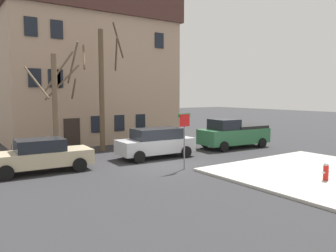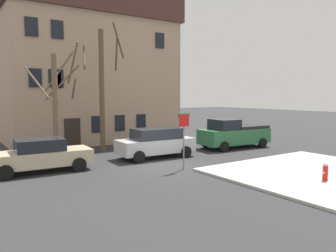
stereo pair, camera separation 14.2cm
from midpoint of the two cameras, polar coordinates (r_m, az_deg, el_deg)
The scene contains 11 objects.
ground_plane at distance 17.77m, azimuth -0.28°, elevation -6.73°, with size 120.00×120.00×0.00m, color #2D2D30.
sidewalk_slab at distance 17.29m, azimuth 24.75°, elevation -7.37°, with size 8.85×7.93×0.12m, color #B7B5AD.
building_main at distance 28.71m, azimuth -13.44°, elevation 9.77°, with size 13.50×8.68×11.80m.
tree_bare_near at distance 20.83m, azimuth -18.33°, elevation 4.31°, with size 3.14×3.13×6.77m.
tree_bare_mid at distance 22.32m, azimuth -10.97°, elevation 6.66°, with size 3.15×3.14×8.12m.
car_beige_sedan at distance 17.25m, azimuth -20.80°, elevation -4.71°, with size 4.87×2.24×1.61m.
car_silver_wagon at distance 19.76m, azimuth -1.87°, elevation -2.82°, with size 4.65×2.24×1.75m.
pickup_truck_green at distance 23.85m, azimuth 11.35°, elevation -1.31°, with size 5.21×2.56×2.04m.
fire_hydrant at distance 15.68m, azimuth 25.55°, elevation -7.00°, with size 0.42×0.22×0.76m.
street_sign_pole at distance 16.54m, azimuth 2.98°, elevation -0.76°, with size 0.76×0.07×2.80m.
bicycle_leaning at distance 20.13m, azimuth -24.39°, elevation -4.71°, with size 1.67×0.61×1.03m.
Camera 2 is at (-9.64, -14.45, 3.74)m, focal length 35.64 mm.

